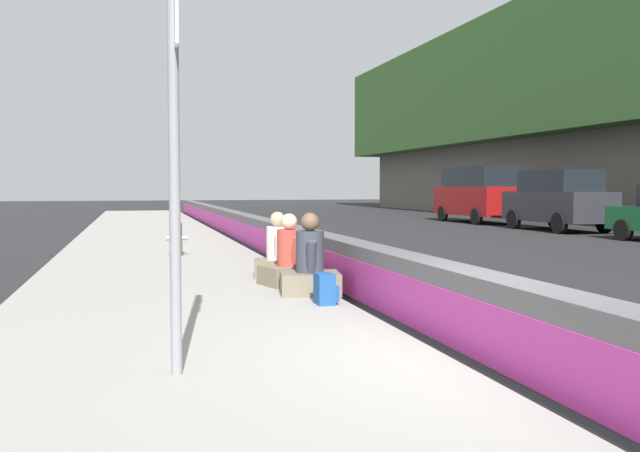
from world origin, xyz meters
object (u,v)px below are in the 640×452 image
at_px(fire_hydrant, 177,236).
at_px(seated_person_foreground, 310,269).
at_px(seated_person_rear, 278,257).
at_px(route_sign_post, 174,118).
at_px(backpack, 325,289).
at_px(parked_car_fourth, 558,199).
at_px(parked_car_midline, 478,193).
at_px(seated_person_middle, 289,263).

bearing_deg(fire_hydrant, seated_person_foreground, -166.08).
xyz_separation_m(fire_hydrant, seated_person_rear, (-4.08, -1.43, -0.10)).
bearing_deg(fire_hydrant, route_sign_post, 176.61).
bearing_deg(backpack, fire_hydrant, 12.09).
bearing_deg(seated_person_rear, parked_car_fourth, -48.62).
xyz_separation_m(fire_hydrant, backpack, (-6.91, -1.48, -0.25)).
bearing_deg(seated_person_rear, parked_car_midline, -36.33).
distance_m(backpack, parked_car_midline, 24.24).
distance_m(route_sign_post, seated_person_rear, 6.36).
xyz_separation_m(seated_person_foreground, seated_person_rear, (1.95, 0.07, -0.02)).
distance_m(fire_hydrant, seated_person_foreground, 6.22).
relative_size(seated_person_rear, backpack, 2.76).
bearing_deg(seated_person_middle, parked_car_midline, -34.92).
distance_m(route_sign_post, parked_car_midline, 27.83).
bearing_deg(parked_car_fourth, parked_car_midline, 0.73).
height_order(backpack, parked_car_midline, parked_car_midline).
bearing_deg(seated_person_middle, route_sign_post, 157.51).
height_order(fire_hydrant, parked_car_fourth, parked_car_fourth).
xyz_separation_m(route_sign_post, parked_car_fourth, (17.29, -15.07, -1.03)).
bearing_deg(seated_person_foreground, seated_person_middle, 4.52).
height_order(route_sign_post, parked_car_midline, route_sign_post).
relative_size(route_sign_post, fire_hydrant, 4.09).
height_order(seated_person_rear, parked_car_midline, parked_car_midline).
relative_size(seated_person_rear, parked_car_fourth, 0.23).
height_order(fire_hydrant, seated_person_foreground, seated_person_foreground).
xyz_separation_m(seated_person_middle, parked_car_fourth, (12.45, -13.06, 0.70)).
bearing_deg(route_sign_post, backpack, -34.98).
relative_size(route_sign_post, seated_person_middle, 3.25).
bearing_deg(seated_person_middle, seated_person_rear, -0.65).
relative_size(backpack, parked_car_midline, 0.08).
xyz_separation_m(backpack, parked_car_fourth, (14.33, -13.00, 0.85)).
height_order(route_sign_post, backpack, route_sign_post).
height_order(seated_person_middle, backpack, seated_person_middle).
xyz_separation_m(fire_hydrant, parked_car_fourth, (7.42, -14.48, 0.60)).
relative_size(seated_person_foreground, backpack, 2.89).
distance_m(seated_person_rear, parked_car_fourth, 17.41).
xyz_separation_m(route_sign_post, backpack, (2.95, -2.07, -1.88)).
bearing_deg(route_sign_post, fire_hydrant, -3.39).
bearing_deg(parked_car_fourth, seated_person_middle, 133.63).
xyz_separation_m(seated_person_middle, seated_person_rear, (0.95, -0.01, -0.00)).
bearing_deg(seated_person_middle, fire_hydrant, 15.72).
height_order(fire_hydrant, seated_person_rear, seated_person_rear).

